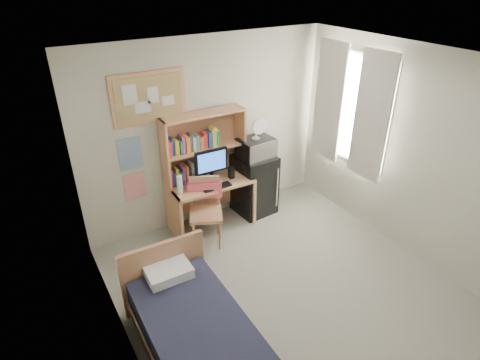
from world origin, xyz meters
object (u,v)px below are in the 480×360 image
mini_fridge (254,184)px  desk (211,204)px  monitor (212,167)px  speaker_left (192,183)px  desk_fan (256,129)px  speaker_right (231,172)px  desk_chair (206,213)px  bed (201,344)px  bulletin_board (149,98)px  microwave (256,148)px

mini_fridge → desk: bearing=177.8°
mini_fridge → monitor: bearing=-177.6°
mini_fridge → speaker_left: 1.10m
desk → mini_fridge: mini_fridge is taller
desk → desk_fan: 1.22m
desk → speaker_right: 0.54m
desk → desk_chair: (-0.25, -0.33, 0.10)m
bed → desk_fan: size_ratio=6.30×
mini_fridge → desk_fan: 0.88m
desk → monitor: (-0.00, -0.06, 0.60)m
bulletin_board → desk: size_ratio=0.82×
desk → mini_fridge: size_ratio=1.26×
bed → monitor: monitor is taller
speaker_left → speaker_right: speaker_right is taller
speaker_right → microwave: microwave is taller
monitor → microwave: bearing=5.8°
speaker_left → microwave: 1.07m
desk → speaker_right: bearing=-11.3°
desk_chair → mini_fridge: size_ratio=1.02×
monitor → desk_fan: size_ratio=1.72×
desk_chair → speaker_right: desk_chair is taller
mini_fridge → speaker_left: mini_fridge is taller
speaker_right → desk_chair: bearing=-152.9°
bulletin_board → speaker_left: bearing=-45.9°
bulletin_board → mini_fridge: bearing=-11.2°
monitor → desk: bearing=90.0°
bed → monitor: size_ratio=3.67×
mini_fridge → monitor: 0.90m
speaker_left → microwave: (1.04, 0.05, 0.25)m
bulletin_board → monitor: bearing=-29.0°
microwave → monitor: bearing=-179.2°
desk → desk_fan: size_ratio=4.05×
desk → mini_fridge: (0.74, 0.02, 0.10)m
desk_chair → microwave: bearing=43.2°
monitor → speaker_right: bearing=-0.0°
desk → bed: size_ratio=0.64×
bed → speaker_right: speaker_right is taller
desk → microwave: bearing=1.2°
mini_fridge → bed: 2.75m
speaker_left → microwave: microwave is taller
bulletin_board → bed: bearing=-102.4°
bulletin_board → desk_chair: 1.63m
bulletin_board → desk: 1.71m
desk_chair → monitor: (0.24, 0.27, 0.50)m
bulletin_board → desk_chair: bearing=-57.9°
desk_fan → microwave: bearing=0.0°
bulletin_board → desk_fan: 1.52m
monitor → bed: bearing=-119.4°
bulletin_board → mini_fridge: bulletin_board is taller
monitor → mini_fridge: bearing=7.4°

